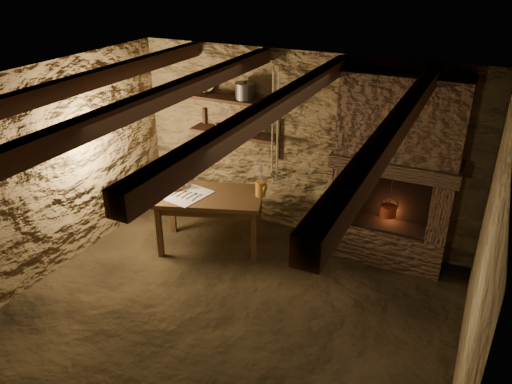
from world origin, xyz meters
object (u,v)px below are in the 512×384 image
at_px(wooden_bowl, 173,184).
at_px(iron_stockpot, 245,92).
at_px(stoneware_jug, 261,182).
at_px(work_table, 211,219).
at_px(red_pot, 389,210).

relative_size(wooden_bowl, iron_stockpot, 1.34).
height_order(stoneware_jug, wooden_bowl, stoneware_jug).
distance_m(stoneware_jug, wooden_bowl, 1.15).
bearing_deg(work_table, stoneware_jug, 3.11).
bearing_deg(stoneware_jug, red_pot, -7.33).
bearing_deg(iron_stockpot, work_table, -99.71).
bearing_deg(wooden_bowl, iron_stockpot, 49.73).
height_order(work_table, stoneware_jug, stoneware_jug).
bearing_deg(work_table, iron_stockpot, 60.92).
distance_m(work_table, stoneware_jug, 0.82).
xyz_separation_m(stoneware_jug, red_pot, (1.49, 0.39, -0.23)).
distance_m(stoneware_jug, red_pot, 1.55).
xyz_separation_m(wooden_bowl, iron_stockpot, (0.65, 0.77, 1.08)).
relative_size(work_table, iron_stockpot, 5.81).
distance_m(work_table, wooden_bowl, 0.65).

